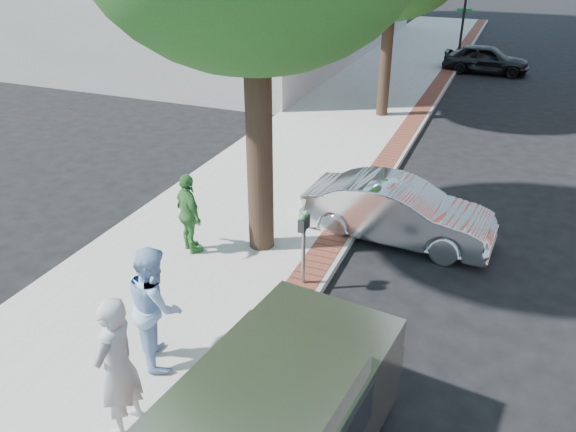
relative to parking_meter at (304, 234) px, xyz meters
The scene contains 12 objects.
ground 1.66m from the parking_meter, 128.87° to the right, with size 120.00×120.00×0.00m, color black.
sidewalk 7.54m from the parking_meter, 107.29° to the left, with size 5.00×60.00×0.15m, color #9E9991.
brick_strip 7.19m from the parking_meter, 90.11° to the left, with size 0.60×60.00×0.01m, color brown.
curb 7.21m from the parking_meter, 87.30° to the left, with size 0.10×60.00×0.15m, color gray.
office_base 25.19m from the parking_meter, 123.01° to the left, with size 18.20×22.20×4.00m, color gray.
signal_near 21.14m from the parking_meter, 89.50° to the left, with size 0.70×0.15×3.80m.
parking_meter is the anchor object (origin of this frame).
person_gray 4.17m from the parking_meter, 103.61° to the right, with size 0.74×0.49×2.03m, color #9E9FA3.
person_officer 3.02m from the parking_meter, 115.76° to the right, with size 0.94×0.74×1.94m, color #8FB2DE.
person_green 2.57m from the parking_meter, behind, with size 0.99×0.41×1.69m, color #3D823B.
sedan_silver 2.92m from the parking_meter, 65.57° to the left, with size 1.41×4.05×1.33m, color silver.
bg_car 19.99m from the parking_meter, 85.47° to the left, with size 1.56×3.88×1.32m, color black.
Camera 1 is at (3.77, -7.36, 6.07)m, focal length 35.00 mm.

